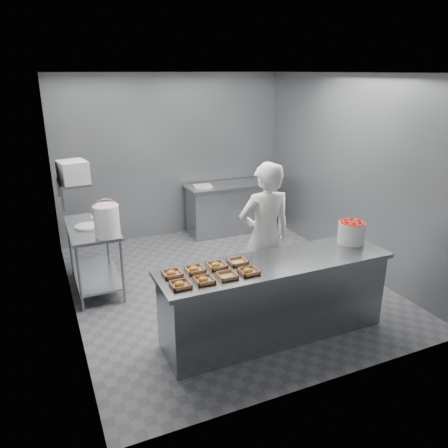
{
  "coord_description": "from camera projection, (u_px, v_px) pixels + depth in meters",
  "views": [
    {
      "loc": [
        -2.23,
        -5.01,
        2.83
      ],
      "look_at": [
        -0.1,
        -0.2,
        0.97
      ],
      "focal_mm": 35.0,
      "sensor_mm": 36.0,
      "label": 1
    }
  ],
  "objects": [
    {
      "name": "tray_4",
      "position": [
        172.0,
        273.0,
        4.33
      ],
      "size": [
        0.19,
        0.18,
        0.06
      ],
      "color": "tan",
      "rests_on": "service_counter"
    },
    {
      "name": "ceiling",
      "position": [
        225.0,
        73.0,
        5.18
      ],
      "size": [
        4.5,
        4.5,
        0.0
      ],
      "primitive_type": "plane",
      "rotation": [
        3.14,
        0.0,
        0.0
      ],
      "color": "white",
      "rests_on": "wall_back"
    },
    {
      "name": "tray_6",
      "position": [
        216.0,
        265.0,
        4.51
      ],
      "size": [
        0.19,
        0.18,
        0.06
      ],
      "color": "tan",
      "rests_on": "service_counter"
    },
    {
      "name": "floor",
      "position": [
        225.0,
        284.0,
        6.12
      ],
      "size": [
        4.5,
        4.5,
        0.0
      ],
      "primitive_type": "plane",
      "color": "#4C4C51",
      "rests_on": "ground"
    },
    {
      "name": "worker",
      "position": [
        265.0,
        237.0,
        5.28
      ],
      "size": [
        0.69,
        0.47,
        1.84
      ],
      "primitive_type": "imported",
      "rotation": [
        0.0,
        0.0,
        3.09
      ],
      "color": "silver",
      "rests_on": "ground"
    },
    {
      "name": "tray_7",
      "position": [
        238.0,
        262.0,
        4.61
      ],
      "size": [
        0.19,
        0.18,
        0.04
      ],
      "color": "tan",
      "rests_on": "service_counter"
    },
    {
      "name": "tray_2",
      "position": [
        227.0,
        276.0,
        4.29
      ],
      "size": [
        0.19,
        0.18,
        0.04
      ],
      "color": "tan",
      "rests_on": "service_counter"
    },
    {
      "name": "glaze_bucket",
      "position": [
        107.0,
        220.0,
        5.31
      ],
      "size": [
        0.33,
        0.31,
        0.48
      ],
      "color": "silver",
      "rests_on": "prep_table"
    },
    {
      "name": "tray_5",
      "position": [
        195.0,
        269.0,
        4.42
      ],
      "size": [
        0.19,
        0.18,
        0.06
      ],
      "color": "tan",
      "rests_on": "service_counter"
    },
    {
      "name": "prep_table",
      "position": [
        94.0,
        248.0,
        5.81
      ],
      "size": [
        0.6,
        1.2,
        0.9
      ],
      "color": "slate",
      "rests_on": "ground"
    },
    {
      "name": "appliance",
      "position": [
        73.0,
        172.0,
        5.14
      ],
      "size": [
        0.36,
        0.39,
        0.26
      ],
      "primitive_type": "cube",
      "rotation": [
        0.0,
        0.0,
        0.18
      ],
      "color": "gray",
      "rests_on": "wall_shelf"
    },
    {
      "name": "back_counter",
      "position": [
        228.0,
        208.0,
        7.95
      ],
      "size": [
        1.5,
        0.6,
        0.9
      ],
      "color": "slate",
      "rests_on": "ground"
    },
    {
      "name": "rag",
      "position": [
        96.0,
        217.0,
        6.03
      ],
      "size": [
        0.14,
        0.12,
        0.02
      ],
      "primitive_type": "cube",
      "rotation": [
        0.0,
        0.0,
        -0.03
      ],
      "color": "#CCB28C",
      "rests_on": "prep_table"
    },
    {
      "name": "bucket_lid",
      "position": [
        87.0,
        226.0,
        5.66
      ],
      "size": [
        0.34,
        0.34,
        0.02
      ],
      "primitive_type": "cylinder",
      "rotation": [
        0.0,
        0.0,
        -0.1
      ],
      "color": "silver",
      "rests_on": "prep_table"
    },
    {
      "name": "service_counter",
      "position": [
        275.0,
        299.0,
        4.8
      ],
      "size": [
        2.6,
        0.7,
        0.9
      ],
      "color": "slate",
      "rests_on": "ground"
    },
    {
      "name": "tray_3",
      "position": [
        248.0,
        271.0,
        4.38
      ],
      "size": [
        0.19,
        0.18,
        0.06
      ],
      "color": "tan",
      "rests_on": "service_counter"
    },
    {
      "name": "wall_back",
      "position": [
        173.0,
        157.0,
        7.59
      ],
      "size": [
        4.0,
        0.04,
        2.8
      ],
      "primitive_type": "cube",
      "color": "slate",
      "rests_on": "ground"
    },
    {
      "name": "wall_left",
      "position": [
        62.0,
        205.0,
        4.89
      ],
      "size": [
        0.04,
        4.5,
        2.8
      ],
      "primitive_type": "cube",
      "color": "slate",
      "rests_on": "ground"
    },
    {
      "name": "tray_0",
      "position": [
        180.0,
        284.0,
        4.11
      ],
      "size": [
        0.19,
        0.18,
        0.06
      ],
      "color": "tan",
      "rests_on": "service_counter"
    },
    {
      "name": "wall_shelf",
      "position": [
        72.0,
        179.0,
        5.42
      ],
      "size": [
        0.35,
        0.9,
        0.03
      ],
      "primitive_type": "cube",
      "color": "slate",
      "rests_on": "wall_left"
    },
    {
      "name": "strawberry_tub",
      "position": [
        351.0,
        231.0,
        5.12
      ],
      "size": [
        0.31,
        0.31,
        0.26
      ],
      "color": "silver",
      "rests_on": "service_counter"
    },
    {
      "name": "tray_1",
      "position": [
        204.0,
        280.0,
        4.2
      ],
      "size": [
        0.19,
        0.18,
        0.06
      ],
      "color": "tan",
      "rests_on": "service_counter"
    },
    {
      "name": "wall_right",
      "position": [
        349.0,
        173.0,
        6.41
      ],
      "size": [
        0.04,
        4.5,
        2.8
      ],
      "primitive_type": "cube",
      "color": "slate",
      "rests_on": "ground"
    },
    {
      "name": "paper_stack",
      "position": [
        203.0,
        186.0,
        7.61
      ],
      "size": [
        0.32,
        0.25,
        0.04
      ],
      "primitive_type": "cube",
      "rotation": [
        0.0,
        0.0,
        -0.09
      ],
      "color": "silver",
      "rests_on": "back_counter"
    }
  ]
}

